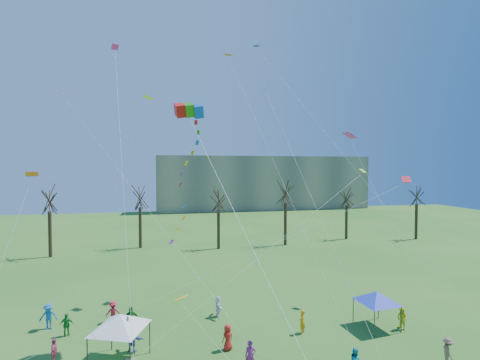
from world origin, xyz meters
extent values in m
cube|color=gray|center=(22.00, 82.00, 7.50)|extent=(60.00, 14.00, 15.00)
cylinder|color=black|center=(-19.73, 34.96, 3.01)|extent=(0.44, 0.44, 6.01)
cylinder|color=black|center=(-8.62, 37.86, 2.98)|extent=(0.44, 0.44, 5.97)
cylinder|color=black|center=(2.53, 35.07, 2.83)|extent=(0.44, 0.44, 5.65)
cylinder|color=black|center=(12.78, 35.34, 3.21)|extent=(0.44, 0.44, 6.41)
cylinder|color=black|center=(24.03, 37.36, 2.78)|extent=(0.44, 0.44, 5.55)
cylinder|color=black|center=(35.22, 34.99, 2.89)|extent=(0.44, 0.44, 5.78)
cube|color=red|center=(-3.49, 10.98, 15.63)|extent=(0.87, 1.31, 1.24)
cube|color=#248A12|center=(-2.88, 10.98, 15.63)|extent=(0.87, 1.31, 1.24)
cube|color=blue|center=(-2.26, 10.98, 15.63)|extent=(0.87, 1.31, 1.24)
cylinder|color=white|center=(-0.63, 3.74, 8.67)|extent=(0.02, 0.02, 19.22)
cylinder|color=#3F3F44|center=(-8.81, 7.25, 1.04)|extent=(0.09, 0.09, 2.08)
cylinder|color=#3F3F44|center=(-6.39, 6.36, 1.04)|extent=(0.09, 0.09, 2.08)
cylinder|color=#3F3F44|center=(-7.92, 9.67, 1.04)|extent=(0.09, 0.09, 2.08)
cylinder|color=#3F3F44|center=(-5.49, 8.78, 1.04)|extent=(0.09, 0.09, 2.08)
pyramid|color=white|center=(-7.15, 8.02, 2.53)|extent=(3.73, 3.73, 0.89)
cylinder|color=#3F3F44|center=(9.51, 7.68, 0.93)|extent=(0.07, 0.07, 1.87)
cylinder|color=#3F3F44|center=(11.81, 7.93, 0.93)|extent=(0.07, 0.07, 1.87)
cylinder|color=#3F3F44|center=(9.25, 9.97, 0.93)|extent=(0.07, 0.07, 1.87)
cylinder|color=#3F3F44|center=(11.55, 10.23, 0.93)|extent=(0.07, 0.07, 1.87)
pyramid|color=blue|center=(10.53, 8.95, 2.27)|extent=(3.54, 3.54, 0.80)
imported|color=#9C2774|center=(0.27, 5.65, 0.87)|extent=(0.69, 0.51, 1.74)
imported|color=#8C624C|center=(11.84, 3.89, 0.82)|extent=(0.97, 1.21, 1.63)
imported|color=#D44676|center=(-10.95, 8.58, 0.79)|extent=(0.50, 0.96, 1.57)
imported|color=#524EAB|center=(-6.61, 9.20, 0.78)|extent=(1.48, 1.14, 1.56)
imported|color=red|center=(-0.63, 8.15, 0.81)|extent=(0.94, 0.83, 1.62)
imported|color=orange|center=(4.87, 9.22, 0.84)|extent=(0.70, 0.73, 1.67)
imported|color=yellow|center=(12.14, 8.27, 0.78)|extent=(0.80, 0.91, 1.57)
imported|color=blue|center=(-12.88, 13.51, 0.93)|extent=(1.25, 0.79, 1.85)
imported|color=#1A791F|center=(-7.00, 11.87, 0.90)|extent=(1.11, 0.58, 1.81)
imported|color=silver|center=(-0.57, 13.02, 0.81)|extent=(0.49, 1.50, 1.62)
imported|color=#1D852C|center=(-11.28, 12.16, 0.78)|extent=(0.91, 0.38, 1.56)
imported|color=red|center=(-8.47, 13.64, 0.80)|extent=(1.08, 0.67, 1.60)
cube|color=#F94F0D|center=(-10.70, 5.27, 11.35)|extent=(0.72, 0.82, 0.25)
cube|color=#F328B9|center=(-7.90, 12.38, 20.13)|extent=(0.60, 0.68, 0.25)
cylinder|color=white|center=(-6.77, 7.20, 10.72)|extent=(0.01, 0.01, 21.27)
cube|color=yellow|center=(-3.69, 3.97, 5.18)|extent=(0.81, 0.76, 0.34)
cylinder|color=white|center=(-2.01, 2.72, 3.24)|extent=(0.01, 0.01, 5.45)
cube|color=#1ABAC4|center=(2.53, 10.65, 17.38)|extent=(0.68, 0.61, 0.38)
cylinder|color=white|center=(4.13, 5.46, 9.34)|extent=(0.01, 0.01, 19.08)
cube|color=blue|center=(4.26, 19.91, 23.75)|extent=(0.94, 0.97, 0.17)
cylinder|color=white|center=(8.43, 10.02, 12.53)|extent=(0.01, 0.01, 30.78)
cube|color=red|center=(10.09, 5.50, 10.94)|extent=(0.73, 0.76, 0.37)
cylinder|color=white|center=(-1.21, 5.64, 6.12)|extent=(0.01, 0.01, 24.43)
cube|color=#8AC62E|center=(12.61, 14.36, 11.41)|extent=(0.64, 0.69, 0.35)
cylinder|color=white|center=(3.10, 9.68, 6.36)|extent=(0.01, 0.01, 23.32)
cube|color=purple|center=(-13.68, 20.68, 18.35)|extent=(0.79, 0.78, 0.27)
cylinder|color=white|center=(-6.70, 13.17, 9.83)|extent=(0.01, 0.01, 26.41)
cube|color=orange|center=(1.24, 18.96, 22.36)|extent=(1.00, 0.96, 0.20)
cylinder|color=white|center=(3.61, 11.52, 11.83)|extent=(0.01, 0.01, 25.89)
cube|color=#EA27B1|center=(7.08, 6.96, 13.73)|extent=(0.85, 0.75, 0.36)
cylinder|color=white|center=(9.46, 5.42, 7.51)|extent=(0.01, 0.01, 13.29)
cube|color=#D3F219|center=(-5.49, 9.42, 16.11)|extent=(0.77, 0.71, 0.15)
cylinder|color=white|center=(-8.22, 9.00, 8.71)|extent=(0.01, 0.01, 15.43)
camera|label=1|loc=(-4.07, -12.56, 11.63)|focal=25.00mm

